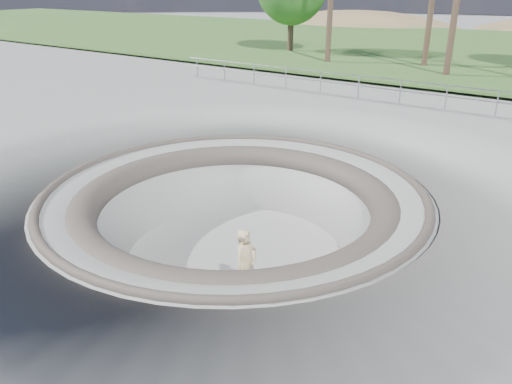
% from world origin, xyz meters
% --- Properties ---
extents(ground, '(180.00, 180.00, 0.00)m').
position_xyz_m(ground, '(0.00, 0.00, 0.00)').
color(ground, gray).
rests_on(ground, ground).
extents(skate_bowl, '(14.00, 14.00, 4.10)m').
position_xyz_m(skate_bowl, '(0.00, 0.00, -1.83)').
color(skate_bowl, gray).
rests_on(skate_bowl, ground).
extents(grass_strip, '(180.00, 36.00, 0.12)m').
position_xyz_m(grass_strip, '(0.00, 34.00, 0.22)').
color(grass_strip, '#385E25').
rests_on(grass_strip, ground).
extents(safety_railing, '(25.00, 0.06, 1.03)m').
position_xyz_m(safety_railing, '(0.00, 12.00, 0.69)').
color(safety_railing, gray).
rests_on(safety_railing, ground).
extents(skateboard, '(0.91, 0.51, 0.09)m').
position_xyz_m(skateboard, '(1.61, -1.69, -1.83)').
color(skateboard, brown).
rests_on(skateboard, ground).
extents(skater, '(0.49, 0.70, 1.82)m').
position_xyz_m(skater, '(1.61, -1.69, -0.90)').
color(skater, '#D3BB88').
rests_on(skater, skateboard).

